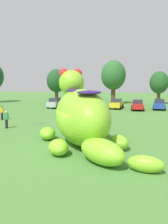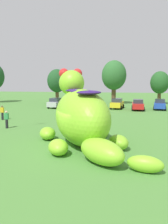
{
  "view_description": "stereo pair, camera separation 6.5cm",
  "coord_description": "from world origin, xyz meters",
  "px_view_note": "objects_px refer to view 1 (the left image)",
  "views": [
    {
      "loc": [
        3.66,
        -13.89,
        4.48
      ],
      "look_at": [
        0.62,
        2.33,
        2.2
      ],
      "focal_mm": 35.19,
      "sensor_mm": 36.0,
      "label": 1
    },
    {
      "loc": [
        3.73,
        -13.88,
        4.48
      ],
      "look_at": [
        0.62,
        2.33,
        2.2
      ],
      "focal_mm": 35.19,
      "sensor_mm": 36.0,
      "label": 2
    }
  ],
  "objects_px": {
    "car_black": "(75,103)",
    "car_red": "(137,105)",
    "giant_inflatable_creature": "(82,116)",
    "car_orange": "(94,103)",
    "car_blue": "(159,104)",
    "spectator_near_inflatable": "(6,120)",
    "car_silver": "(55,103)",
    "spectator_mid_field": "(2,113)",
    "car_yellow": "(117,103)"
  },
  "relations": [
    {
      "from": "giant_inflatable_creature",
      "to": "spectator_mid_field",
      "type": "distance_m",
      "value": 13.99
    },
    {
      "from": "car_silver",
      "to": "car_orange",
      "type": "relative_size",
      "value": 0.98
    },
    {
      "from": "car_orange",
      "to": "spectator_mid_field",
      "type": "distance_m",
      "value": 16.04
    },
    {
      "from": "car_black",
      "to": "spectator_near_inflatable",
      "type": "distance_m",
      "value": 17.08
    },
    {
      "from": "car_silver",
      "to": "car_orange",
      "type": "bearing_deg",
      "value": 2.17
    },
    {
      "from": "car_yellow",
      "to": "car_silver",
      "type": "bearing_deg",
      "value": -175.28
    },
    {
      "from": "car_orange",
      "to": "car_silver",
      "type": "bearing_deg",
      "value": -177.83
    },
    {
      "from": "car_black",
      "to": "car_red",
      "type": "distance_m",
      "value": 10.22
    },
    {
      "from": "giant_inflatable_creature",
      "to": "car_black",
      "type": "xyz_separation_m",
      "value": [
        -5.23,
        20.77,
        -1.19
      ]
    },
    {
      "from": "car_red",
      "to": "car_blue",
      "type": "bearing_deg",
      "value": 20.96
    },
    {
      "from": "car_red",
      "to": "spectator_near_inflatable",
      "type": "height_order",
      "value": "car_red"
    },
    {
      "from": "car_silver",
      "to": "spectator_mid_field",
      "type": "bearing_deg",
      "value": -100.54
    },
    {
      "from": "car_orange",
      "to": "spectator_near_inflatable",
      "type": "height_order",
      "value": "car_orange"
    },
    {
      "from": "car_silver",
      "to": "car_red",
      "type": "xyz_separation_m",
      "value": [
        13.86,
        -0.48,
        0.0
      ]
    },
    {
      "from": "car_orange",
      "to": "car_black",
      "type": "bearing_deg",
      "value": -169.75
    },
    {
      "from": "car_silver",
      "to": "car_red",
      "type": "relative_size",
      "value": 1.02
    },
    {
      "from": "giant_inflatable_creature",
      "to": "car_silver",
      "type": "height_order",
      "value": "giant_inflatable_creature"
    },
    {
      "from": "car_silver",
      "to": "car_black",
      "type": "xyz_separation_m",
      "value": [
        3.64,
        -0.32,
        0.0
      ]
    },
    {
      "from": "giant_inflatable_creature",
      "to": "spectator_near_inflatable",
      "type": "distance_m",
      "value": 9.2
    },
    {
      "from": "car_silver",
      "to": "spectator_mid_field",
      "type": "relative_size",
      "value": 2.46
    },
    {
      "from": "car_silver",
      "to": "spectator_near_inflatable",
      "type": "distance_m",
      "value": 17.14
    },
    {
      "from": "car_blue",
      "to": "car_red",
      "type": "bearing_deg",
      "value": -159.04
    },
    {
      "from": "giant_inflatable_creature",
      "to": "car_silver",
      "type": "bearing_deg",
      "value": 112.82
    },
    {
      "from": "giant_inflatable_creature",
      "to": "spectator_mid_field",
      "type": "relative_size",
      "value": 5.52
    },
    {
      "from": "car_silver",
      "to": "car_blue",
      "type": "bearing_deg",
      "value": 2.89
    },
    {
      "from": "giant_inflatable_creature",
      "to": "car_orange",
      "type": "distance_m",
      "value": 21.47
    },
    {
      "from": "car_silver",
      "to": "spectator_near_inflatable",
      "type": "relative_size",
      "value": 2.46
    },
    {
      "from": "car_orange",
      "to": "car_blue",
      "type": "relative_size",
      "value": 1.0
    },
    {
      "from": "car_black",
      "to": "car_orange",
      "type": "distance_m",
      "value": 3.24
    },
    {
      "from": "giant_inflatable_creature",
      "to": "car_silver",
      "type": "distance_m",
      "value": 22.9
    },
    {
      "from": "car_yellow",
      "to": "car_orange",
      "type": "bearing_deg",
      "value": -170.63
    },
    {
      "from": "car_black",
      "to": "spectator_mid_field",
      "type": "xyz_separation_m",
      "value": [
        -6.03,
        -12.55,
        -0.01
      ]
    },
    {
      "from": "giant_inflatable_creature",
      "to": "car_black",
      "type": "relative_size",
      "value": 2.17
    },
    {
      "from": "car_silver",
      "to": "spectator_mid_field",
      "type": "xyz_separation_m",
      "value": [
        -2.39,
        -12.87,
        -0.01
      ]
    },
    {
      "from": "car_yellow",
      "to": "car_red",
      "type": "bearing_deg",
      "value": -21.89
    },
    {
      "from": "spectator_near_inflatable",
      "to": "spectator_mid_field",
      "type": "relative_size",
      "value": 1.0
    },
    {
      "from": "giant_inflatable_creature",
      "to": "car_orange",
      "type": "height_order",
      "value": "giant_inflatable_creature"
    },
    {
      "from": "car_black",
      "to": "spectator_mid_field",
      "type": "bearing_deg",
      "value": -115.66
    },
    {
      "from": "spectator_mid_field",
      "to": "car_orange",
      "type": "bearing_deg",
      "value": 54.92
    },
    {
      "from": "car_orange",
      "to": "car_red",
      "type": "relative_size",
      "value": 1.04
    },
    {
      "from": "car_silver",
      "to": "car_red",
      "type": "distance_m",
      "value": 13.86
    },
    {
      "from": "giant_inflatable_creature",
      "to": "car_blue",
      "type": "xyz_separation_m",
      "value": [
        8.52,
        21.96,
        -1.19
      ]
    },
    {
      "from": "giant_inflatable_creature",
      "to": "car_blue",
      "type": "relative_size",
      "value": 2.2
    },
    {
      "from": "giant_inflatable_creature",
      "to": "car_black",
      "type": "distance_m",
      "value": 21.45
    },
    {
      "from": "car_red",
      "to": "spectator_near_inflatable",
      "type": "relative_size",
      "value": 2.42
    },
    {
      "from": "car_yellow",
      "to": "spectator_near_inflatable",
      "type": "distance_m",
      "value": 20.53
    },
    {
      "from": "car_blue",
      "to": "spectator_near_inflatable",
      "type": "bearing_deg",
      "value": -132.92
    },
    {
      "from": "car_red",
      "to": "spectator_mid_field",
      "type": "distance_m",
      "value": 20.44
    },
    {
      "from": "car_silver",
      "to": "car_yellow",
      "type": "bearing_deg",
      "value": 4.72
    },
    {
      "from": "car_blue",
      "to": "spectator_mid_field",
      "type": "bearing_deg",
      "value": -145.21
    }
  ]
}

